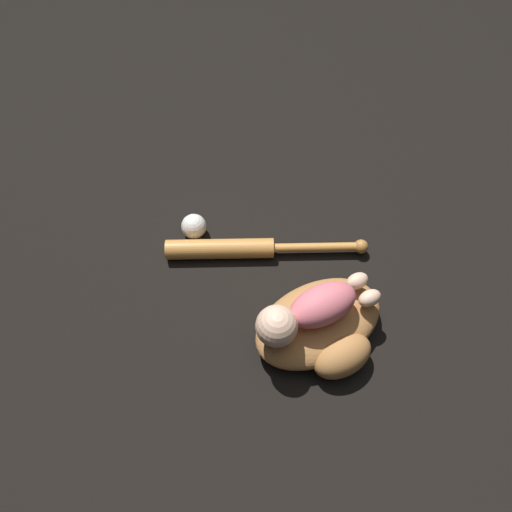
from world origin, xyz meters
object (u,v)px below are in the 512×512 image
object	(u,v)px
baseball	(194,226)
baby_figure	(309,311)
baseball_glove	(322,328)
baseball_bat	(241,249)

from	to	relation	value
baseball	baby_figure	bearing A→B (deg)	108.33
baseball	baseball_glove	bearing A→B (deg)	112.11
baseball_bat	baseball	bearing A→B (deg)	-52.31
baby_figure	baseball_bat	bearing A→B (deg)	-81.33
baby_figure	baseball_bat	world-z (taller)	baby_figure
baby_figure	baseball_bat	size ratio (longest dim) A/B	0.61
baseball_glove	baby_figure	size ratio (longest dim) A/B	1.11
baseball_bat	baseball	distance (m)	0.16
baby_figure	baseball	bearing A→B (deg)	-71.67
baseball_glove	baseball_bat	world-z (taller)	baseball_glove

